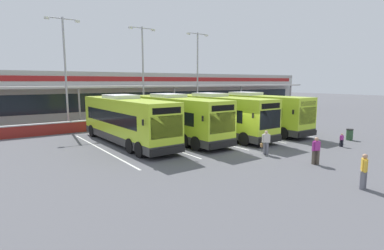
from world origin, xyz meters
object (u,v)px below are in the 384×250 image
at_px(coach_bus_left_centre, 174,118).
at_px(pedestrian_child, 342,140).
at_px(coach_bus_right_centre, 252,113).
at_px(pedestrian_in_dark_coat, 316,150).
at_px(lamp_post_west, 65,66).
at_px(litter_bin, 350,134).
at_px(pedestrian_with_handbag, 266,142).
at_px(lamp_post_centre, 143,69).
at_px(lamp_post_east, 198,70).
at_px(coach_bus_centre, 216,116).
at_px(pedestrian_near_bin, 364,170).
at_px(coach_bus_leftmost, 126,121).

xyz_separation_m(coach_bus_left_centre, pedestrian_child, (8.48, -9.83, -1.24)).
bearing_deg(coach_bus_right_centre, pedestrian_in_dark_coat, -119.28).
relative_size(pedestrian_in_dark_coat, lamp_post_west, 0.15).
distance_m(coach_bus_right_centre, pedestrian_child, 9.14).
height_order(pedestrian_in_dark_coat, litter_bin, pedestrian_in_dark_coat).
relative_size(coach_bus_right_centre, lamp_post_west, 1.11).
xyz_separation_m(pedestrian_with_handbag, lamp_post_centre, (0.62, 19.11, 5.43)).
bearing_deg(lamp_post_east, lamp_post_centre, 177.55).
relative_size(coach_bus_left_centre, pedestrian_child, 12.14).
distance_m(coach_bus_centre, pedestrian_near_bin, 14.84).
distance_m(pedestrian_child, lamp_post_centre, 22.32).
relative_size(coach_bus_centre, lamp_post_west, 1.11).
xyz_separation_m(pedestrian_near_bin, lamp_post_east, (9.65, 25.70, 5.42)).
height_order(coach_bus_leftmost, pedestrian_with_handbag, coach_bus_leftmost).
relative_size(lamp_post_east, litter_bin, 11.83).
xyz_separation_m(pedestrian_with_handbag, litter_bin, (9.62, -0.62, -0.39)).
height_order(coach_bus_left_centre, pedestrian_near_bin, coach_bus_left_centre).
distance_m(pedestrian_in_dark_coat, pedestrian_child, 6.22).
height_order(pedestrian_in_dark_coat, lamp_post_centre, lamp_post_centre).
distance_m(pedestrian_near_bin, lamp_post_west, 27.13).
bearing_deg(coach_bus_right_centre, litter_bin, -69.18).
height_order(pedestrian_child, lamp_post_west, lamp_post_west).
relative_size(coach_bus_leftmost, coach_bus_left_centre, 1.00).
relative_size(coach_bus_leftmost, lamp_post_centre, 1.11).
relative_size(lamp_post_centre, litter_bin, 11.83).
bearing_deg(pedestrian_in_dark_coat, lamp_post_east, 70.76).
relative_size(coach_bus_leftmost, pedestrian_child, 12.14).
distance_m(coach_bus_right_centre, lamp_post_west, 19.03).
distance_m(coach_bus_leftmost, lamp_post_east, 18.03).
bearing_deg(coach_bus_centre, lamp_post_east, 61.18).
bearing_deg(lamp_post_west, lamp_post_east, -0.18).
bearing_deg(litter_bin, coach_bus_centre, 133.09).
relative_size(pedestrian_near_bin, litter_bin, 1.74).
distance_m(coach_bus_centre, pedestrian_child, 10.24).
height_order(coach_bus_right_centre, pedestrian_in_dark_coat, coach_bus_right_centre).
bearing_deg(pedestrian_with_handbag, pedestrian_child, -14.07).
height_order(lamp_post_west, lamp_post_east, same).
relative_size(coach_bus_centre, pedestrian_with_handbag, 7.52).
distance_m(pedestrian_in_dark_coat, lamp_post_east, 24.03).
height_order(pedestrian_in_dark_coat, lamp_post_west, lamp_post_west).
bearing_deg(coach_bus_left_centre, pedestrian_in_dark_coat, -77.78).
relative_size(lamp_post_west, lamp_post_centre, 1.00).
relative_size(pedestrian_with_handbag, lamp_post_east, 0.15).
relative_size(coach_bus_leftmost, coach_bus_centre, 1.00).
xyz_separation_m(pedestrian_in_dark_coat, pedestrian_child, (5.98, 1.69, -0.33)).
relative_size(pedestrian_in_dark_coat, pedestrian_child, 1.61).
height_order(coach_bus_centre, lamp_post_east, lamp_post_east).
bearing_deg(coach_bus_right_centre, lamp_post_west, 141.86).
distance_m(lamp_post_west, litter_bin, 26.88).
bearing_deg(coach_bus_left_centre, pedestrian_near_bin, -87.89).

